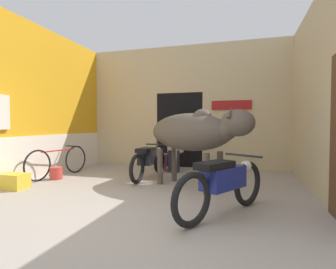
% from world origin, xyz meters
% --- Properties ---
extents(ground_plane, '(30.00, 30.00, 0.00)m').
position_xyz_m(ground_plane, '(0.00, 0.00, 0.00)').
color(ground_plane, '#9E9389').
extents(wall_left_shopfront, '(0.25, 4.39, 3.35)m').
position_xyz_m(wall_left_shopfront, '(-2.81, 2.18, 1.62)').
color(wall_left_shopfront, orange).
rests_on(wall_left_shopfront, ground_plane).
extents(wall_back_with_doorway, '(5.46, 0.93, 3.35)m').
position_xyz_m(wall_back_with_doorway, '(-0.05, 4.65, 1.44)').
color(wall_back_with_doorway, '#C6B289').
rests_on(wall_back_with_doorway, ground_plane).
extents(wall_right_with_door, '(0.22, 4.39, 3.35)m').
position_xyz_m(wall_right_with_door, '(2.81, 2.14, 1.65)').
color(wall_right_with_door, '#C6B289').
rests_on(wall_right_with_door, ground_plane).
extents(cow, '(2.21, 1.53, 1.47)m').
position_xyz_m(cow, '(0.70, 2.09, 1.04)').
color(cow, '#4C4238').
rests_on(cow, ground_plane).
extents(motorcycle_near, '(1.02, 1.62, 0.76)m').
position_xyz_m(motorcycle_near, '(1.34, 0.75, 0.43)').
color(motorcycle_near, black).
rests_on(motorcycle_near, ground_plane).
extents(motorcycle_far, '(0.58, 1.82, 0.72)m').
position_xyz_m(motorcycle_far, '(-0.41, 2.73, 0.41)').
color(motorcycle_far, black).
rests_on(motorcycle_far, ground_plane).
extents(bicycle, '(0.44, 1.73, 0.67)m').
position_xyz_m(bicycle, '(-2.43, 2.28, 0.34)').
color(bicycle, black).
rests_on(bicycle, ground_plane).
extents(shopkeeper_seated, '(0.38, 0.34, 1.19)m').
position_xyz_m(shopkeeper_seated, '(-0.07, 3.68, 0.63)').
color(shopkeeper_seated, '#282833').
rests_on(shopkeeper_seated, ground_plane).
extents(plastic_stool, '(0.35, 0.35, 0.43)m').
position_xyz_m(plastic_stool, '(-0.43, 3.71, 0.23)').
color(plastic_stool, '#DB6093').
rests_on(plastic_stool, ground_plane).
extents(crate, '(0.44, 0.32, 0.28)m').
position_xyz_m(crate, '(-2.43, 1.10, 0.14)').
color(crate, gold).
rests_on(crate, ground_plane).
extents(bucket, '(0.26, 0.26, 0.26)m').
position_xyz_m(bucket, '(-2.29, 2.04, 0.13)').
color(bucket, '#C63D33').
rests_on(bucket, ground_plane).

